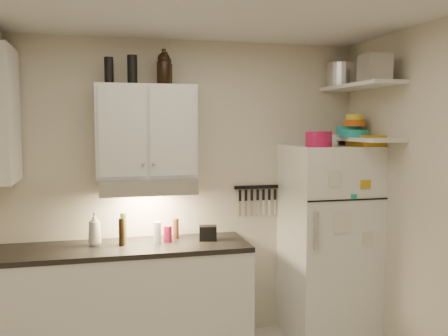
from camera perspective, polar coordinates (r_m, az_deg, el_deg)
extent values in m
cube|color=beige|center=(4.37, -5.11, -2.67)|extent=(3.20, 0.02, 2.60)
cube|color=white|center=(4.22, -12.01, -15.06)|extent=(2.10, 0.60, 0.88)
cube|color=black|center=(4.09, -12.13, -8.99)|extent=(2.10, 0.62, 0.04)
cube|color=white|center=(4.12, -8.93, 4.16)|extent=(0.80, 0.33, 0.75)
cube|color=silver|center=(4.09, -8.77, -1.96)|extent=(0.76, 0.46, 0.12)
cube|color=white|center=(4.49, 11.81, -8.40)|extent=(0.70, 0.68, 1.70)
cube|color=white|center=(4.35, 15.31, 9.02)|extent=(0.30, 0.95, 0.03)
cube|color=white|center=(4.34, 15.17, 3.22)|extent=(0.30, 0.95, 0.03)
cube|color=black|center=(4.50, 3.78, -2.18)|extent=(0.42, 0.02, 0.03)
cylinder|color=#AF1445|center=(4.14, 10.75, 3.27)|extent=(0.24, 0.24, 0.12)
cube|color=gold|center=(4.32, 15.94, 3.02)|extent=(0.24, 0.29, 0.09)
cylinder|color=silver|center=(4.41, 12.62, 3.13)|extent=(0.06, 0.06, 0.09)
cylinder|color=silver|center=(4.69, 13.32, 10.25)|extent=(0.36, 0.36, 0.21)
cube|color=#AAAAAD|center=(4.33, 16.47, 10.37)|extent=(0.19, 0.18, 0.17)
cube|color=#AAAAAD|center=(4.05, 16.85, 10.94)|extent=(0.21, 0.21, 0.20)
cylinder|color=teal|center=(4.51, 14.08, 4.08)|extent=(0.23, 0.23, 0.09)
cylinder|color=orange|center=(4.44, 14.68, 4.99)|extent=(0.18, 0.18, 0.05)
cylinder|color=yellow|center=(4.44, 14.69, 5.64)|extent=(0.14, 0.14, 0.05)
cylinder|color=teal|center=(4.29, 14.57, 3.83)|extent=(0.25, 0.25, 0.06)
cylinder|color=black|center=(4.11, -10.44, 10.98)|extent=(0.08, 0.08, 0.23)
cylinder|color=black|center=(4.12, -13.01, 10.79)|extent=(0.08, 0.08, 0.21)
imported|color=white|center=(4.12, -14.57, -6.53)|extent=(0.13, 0.13, 0.30)
cylinder|color=brown|center=(4.26, -5.55, -6.90)|extent=(0.06, 0.06, 0.17)
cylinder|color=#3E6B1A|center=(4.11, -11.40, -6.81)|extent=(0.06, 0.06, 0.25)
cylinder|color=black|center=(4.06, -11.63, -7.19)|extent=(0.05, 0.05, 0.22)
cylinder|color=silver|center=(4.11, -7.62, -7.32)|extent=(0.06, 0.06, 0.18)
cylinder|color=#AF1445|center=(4.15, -6.45, -7.48)|extent=(0.07, 0.07, 0.13)
cube|color=black|center=(4.18, -1.85, -7.44)|extent=(0.16, 0.13, 0.12)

